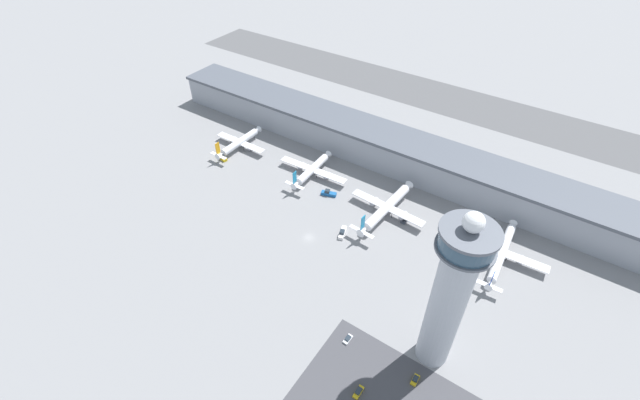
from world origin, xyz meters
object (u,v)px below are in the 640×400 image
service_truck_catering (342,233)px  car_green_van (348,339)px  airplane_gate_alpha (240,142)px  airplane_gate_charlie (387,207)px  airplane_gate_bravo (312,170)px  service_truck_fuel (329,193)px  service_truck_water (406,219)px  airplane_gate_delta (502,253)px  service_truck_baggage (222,157)px  car_silver_sedan (415,380)px  control_tower (450,294)px  car_black_suv (358,392)px

service_truck_catering → car_green_van: size_ratio=1.98×
airplane_gate_alpha → airplane_gate_charlie: (94.37, -3.08, 0.74)m
car_green_van → service_truck_catering: bearing=124.1°
airplane_gate_bravo → car_green_van: size_ratio=9.31×
airplane_gate_charlie → service_truck_fuel: size_ratio=5.51×
airplane_gate_bravo → service_truck_water: size_ratio=5.74×
airplane_gate_delta → service_truck_fuel: 82.90m
airplane_gate_alpha → airplane_gate_delta: airplane_gate_alpha is taller
service_truck_baggage → car_silver_sedan: 151.80m
control_tower → car_green_van: control_tower is taller
service_truck_catering → car_black_suv: 71.39m
service_truck_water → car_silver_sedan: bearing=-62.1°
control_tower → car_black_suv: bearing=-117.8°
airplane_gate_charlie → airplane_gate_delta: bearing=2.8°
car_silver_sedan → car_black_suv: bearing=-133.8°
service_truck_fuel → car_black_suv: bearing=-51.0°
airplane_gate_bravo → airplane_gate_delta: 98.23m
service_truck_fuel → car_silver_sedan: size_ratio=1.93×
airplane_gate_charlie → car_green_van: bearing=-73.6°
control_tower → car_silver_sedan: bearing=-91.9°
service_truck_fuel → car_silver_sedan: (75.54, -62.85, -0.51)m
airplane_gate_bravo → car_green_van: airplane_gate_bravo is taller
airplane_gate_charlie → car_black_suv: bearing=-68.2°
airplane_gate_alpha → car_silver_sedan: airplane_gate_alpha is taller
service_truck_fuel → airplane_gate_charlie: bearing=5.7°
airplane_gate_delta → service_truck_water: 43.20m
airplane_gate_charlie → service_truck_water: (9.36, 2.01, -3.81)m
service_truck_water → car_green_van: size_ratio=1.62×
airplane_gate_delta → service_truck_catering: airplane_gate_delta is taller
airplane_gate_charlie → car_silver_sedan: airplane_gate_charlie is taller
airplane_gate_alpha → service_truck_catering: (84.23, -25.29, -3.05)m
control_tower → car_black_suv: (-13.80, -26.17, -32.95)m
airplane_gate_alpha → service_truck_fuel: airplane_gate_alpha is taller
airplane_gate_delta → service_truck_water: airplane_gate_delta is taller
control_tower → car_silver_sedan: size_ratio=16.09×
control_tower → car_black_suv: size_ratio=14.03×
airplane_gate_alpha → airplane_gate_bravo: airplane_gate_bravo is taller
control_tower → service_truck_water: size_ratio=9.74×
control_tower → airplane_gate_alpha: 154.03m
airplane_gate_alpha → car_black_suv: (126.32, -82.95, -3.48)m
service_truck_fuel → car_green_van: (49.51, -62.64, -0.54)m
airplane_gate_delta → control_tower: bearing=-96.8°
airplane_gate_alpha → airplane_gate_charlie: size_ratio=0.80×
service_truck_fuel → car_black_suv: size_ratio=1.68×
control_tower → car_green_van: size_ratio=15.80×
control_tower → service_truck_baggage: (-141.63, 43.48, -32.46)m
airplane_gate_delta → car_black_suv: (-20.50, -82.47, -3.41)m
airplane_gate_delta → service_truck_catering: bearing=-158.4°
control_tower → service_truck_water: (-36.38, 55.71, -32.54)m
service_truck_baggage → car_green_van: size_ratio=2.05×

